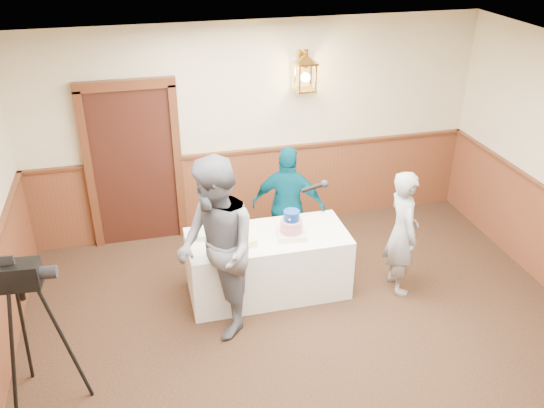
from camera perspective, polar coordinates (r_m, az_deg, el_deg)
The scene contains 9 objects.
room_shell at distance 4.88m, azimuth 5.62°, elevation -3.59°, with size 6.02×7.02×2.81m.
display_table at distance 6.62m, azimuth -0.42°, elevation -5.92°, with size 1.80×0.80×0.75m, color white.
tiered_cake at distance 6.35m, azimuth 1.93°, elevation -2.22°, with size 0.34×0.34×0.32m.
sheet_cake_yellow at distance 6.25m, azimuth -3.54°, elevation -3.67°, with size 0.38×0.29×0.08m, color #FFF398.
sheet_cake_green at distance 6.42m, azimuth -6.71°, elevation -2.98°, with size 0.27×0.22×0.06m, color #A8E7A3.
interviewer at distance 5.78m, azimuth -5.53°, elevation -4.50°, with size 1.62×1.06×1.94m.
baker at distance 6.64m, azimuth 12.79°, elevation -2.76°, with size 0.55×0.36×1.50m, color gray.
assistant_p at distance 6.98m, azimuth 1.66°, elevation -0.24°, with size 0.90×0.37×1.53m, color #023F51.
tv_camera_rig at distance 5.49m, azimuth -22.50°, elevation -12.69°, with size 0.59×0.55×1.50m.
Camera 1 is at (-1.52, -3.44, 4.06)m, focal length 38.00 mm.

